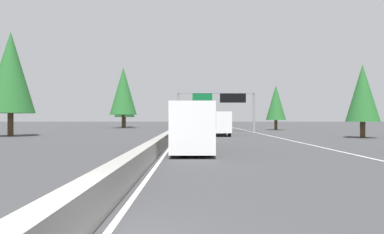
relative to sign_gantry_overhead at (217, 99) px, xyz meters
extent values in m
plane|color=#38383A|center=(8.98, 6.03, -5.32)|extent=(320.00, 320.00, 0.00)
cube|color=gray|center=(28.98, 6.33, -4.87)|extent=(180.00, 0.56, 0.90)
cube|color=silver|center=(18.98, -5.49, -5.31)|extent=(160.00, 0.16, 0.01)
cube|color=silver|center=(18.98, 5.78, -5.31)|extent=(160.00, 0.16, 0.01)
cylinder|color=gray|center=(0.04, 6.33, -2.23)|extent=(0.36, 0.36, 6.18)
cylinder|color=gray|center=(0.04, -5.99, -2.23)|extent=(0.36, 0.36, 6.18)
cube|color=gray|center=(0.04, 0.17, 1.12)|extent=(0.50, 12.32, 0.50)
cube|color=#0C602D|center=(-0.11, 2.39, 0.02)|extent=(0.12, 3.20, 1.90)
cube|color=black|center=(-0.11, -2.54, 0.12)|extent=(0.16, 4.20, 1.50)
cube|color=white|center=(-32.68, 4.15, -3.67)|extent=(11.50, 2.50, 2.90)
cube|color=#2D3847|center=(-32.68, 4.15, -3.31)|extent=(11.04, 2.55, 0.84)
cylinder|color=black|center=(-28.65, 5.25, -4.82)|extent=(1.00, 0.30, 1.00)
cylinder|color=black|center=(-28.65, 3.05, -4.82)|extent=(1.00, 0.30, 1.00)
cylinder|color=black|center=(-36.70, 5.25, -4.82)|extent=(1.00, 0.30, 1.00)
cylinder|color=black|center=(-36.70, 3.05, -4.82)|extent=(1.00, 0.30, 1.00)
cube|color=#AD931E|center=(-19.85, 4.42, -4.79)|extent=(4.40, 1.80, 0.76)
cube|color=#2D3847|center=(-20.07, 4.42, -4.13)|extent=(2.46, 1.51, 0.56)
cylinder|color=black|center=(-18.44, 5.21, -5.00)|extent=(0.64, 0.22, 0.64)
cylinder|color=black|center=(-18.44, 3.63, -5.00)|extent=(0.64, 0.22, 0.64)
cylinder|color=black|center=(-21.26, 5.21, -5.00)|extent=(0.64, 0.22, 0.64)
cylinder|color=black|center=(-21.26, 3.63, -5.00)|extent=(0.64, 0.22, 0.64)
cube|color=#AD931E|center=(28.12, 0.73, -4.79)|extent=(4.40, 1.80, 0.76)
cube|color=#2D3847|center=(27.90, 0.73, -4.13)|extent=(2.46, 1.51, 0.56)
cylinder|color=black|center=(29.53, 1.52, -5.00)|extent=(0.64, 0.22, 0.64)
cylinder|color=black|center=(29.53, -0.06, -5.00)|extent=(0.64, 0.22, 0.64)
cylinder|color=black|center=(26.71, 1.52, -5.00)|extent=(0.64, 0.22, 0.64)
cylinder|color=black|center=(26.71, -0.06, -5.00)|extent=(0.64, 0.22, 0.64)
cube|color=white|center=(24.72, 4.47, -4.79)|extent=(4.40, 1.80, 0.76)
cube|color=#2D3847|center=(24.50, 4.47, -4.13)|extent=(2.46, 1.51, 0.56)
cylinder|color=black|center=(26.13, 5.26, -5.00)|extent=(0.64, 0.22, 0.64)
cylinder|color=black|center=(26.13, 3.68, -5.00)|extent=(0.64, 0.22, 0.64)
cylinder|color=black|center=(23.31, 5.26, -5.00)|extent=(0.64, 0.22, 0.64)
cylinder|color=black|center=(23.31, 3.68, -5.00)|extent=(0.64, 0.22, 0.64)
cube|color=white|center=(-13.53, 0.71, -3.62)|extent=(6.12, 2.40, 2.50)
cube|color=slate|center=(-9.28, 0.71, -3.92)|extent=(2.38, 2.30, 1.90)
cylinder|color=black|center=(-9.45, 1.77, -4.87)|extent=(0.90, 0.28, 0.90)
cylinder|color=black|center=(-9.45, -0.35, -4.87)|extent=(0.90, 0.28, 0.90)
cylinder|color=black|center=(-15.23, 1.77, -4.87)|extent=(0.90, 0.28, 0.90)
cylinder|color=black|center=(-15.23, -0.35, -4.87)|extent=(0.90, 0.28, 0.90)
cube|color=#2D6B38|center=(48.87, 0.63, -4.35)|extent=(5.00, 1.95, 1.44)
cube|color=#2D3847|center=(46.57, 0.63, -4.10)|extent=(0.08, 1.48, 0.56)
cylinder|color=black|center=(50.57, 1.49, -4.97)|extent=(0.70, 0.24, 0.70)
cylinder|color=black|center=(50.57, -0.22, -4.97)|extent=(0.70, 0.24, 0.70)
cylinder|color=black|center=(47.17, 1.49, -4.97)|extent=(0.70, 0.24, 0.70)
cylinder|color=black|center=(47.17, -0.22, -4.97)|extent=(0.70, 0.24, 0.70)
cube|color=#2D6B38|center=(39.51, 0.79, -4.71)|extent=(5.60, 2.00, 0.70)
cube|color=#2D6B38|center=(40.52, 0.79, -3.91)|extent=(2.24, 1.84, 0.90)
cube|color=#2D3847|center=(40.52, 0.79, -3.82)|extent=(2.02, 1.92, 0.41)
cylinder|color=black|center=(41.36, 1.65, -4.92)|extent=(0.80, 0.28, 0.80)
cylinder|color=black|center=(41.36, -0.07, -4.92)|extent=(0.80, 0.28, 0.80)
cylinder|color=black|center=(37.66, 1.65, -4.92)|extent=(0.80, 0.28, 0.80)
cylinder|color=black|center=(37.66, -0.07, -4.92)|extent=(0.80, 0.28, 0.80)
cube|color=#1E4793|center=(47.96, 4.35, -3.67)|extent=(11.50, 2.50, 2.90)
cube|color=#2D3847|center=(47.96, 4.35, -3.31)|extent=(11.04, 2.55, 0.84)
cylinder|color=black|center=(51.99, 5.45, -4.82)|extent=(1.00, 0.30, 1.00)
cylinder|color=black|center=(51.99, 3.25, -4.82)|extent=(1.00, 0.30, 1.00)
cylinder|color=black|center=(43.94, 5.45, -4.82)|extent=(1.00, 0.30, 1.00)
cylinder|color=black|center=(43.94, 3.25, -4.82)|extent=(1.00, 0.30, 1.00)
cylinder|color=#4C3823|center=(-18.03, -14.78, -4.42)|extent=(0.56, 0.56, 1.79)
cone|color=#236028|center=(-18.03, -14.78, -0.35)|extent=(3.58, 3.58, 6.35)
cylinder|color=#4C3823|center=(8.49, -11.55, -4.40)|extent=(0.56, 0.56, 1.83)
cone|color=#236028|center=(8.49, -11.55, -0.23)|extent=(3.67, 3.67, 6.50)
cylinder|color=#4C3823|center=(-14.25, 26.08, -3.92)|extent=(0.66, 0.66, 2.79)
cone|color=#236028|center=(-14.25, 26.08, 2.43)|extent=(5.59, 5.59, 9.91)
cylinder|color=#4C3823|center=(21.24, 19.27, -3.84)|extent=(0.68, 0.68, 2.96)
cone|color=#236028|center=(21.24, 19.27, 2.90)|extent=(5.92, 5.92, 10.50)
cylinder|color=#4C3823|center=(30.39, 20.71, -4.09)|extent=(0.63, 0.63, 2.46)
cone|color=#143D19|center=(30.39, 20.71, 1.50)|extent=(4.92, 4.92, 8.71)
camera|label=1|loc=(-57.00, 4.21, -3.15)|focal=33.04mm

